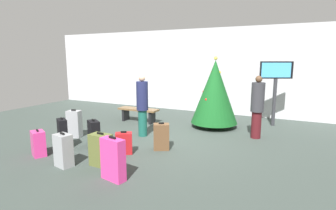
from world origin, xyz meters
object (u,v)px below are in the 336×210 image
object	(u,v)px
suitcase_0	(63,150)
suitcase_7	(63,134)
traveller_1	(257,106)
suitcase_1	(124,143)
flight_info_kiosk	(276,80)
waiting_bench	(138,112)
suitcase_3	(38,143)
holiday_tree	(215,92)
suitcase_8	(113,159)
suitcase_5	(94,133)
suitcase_4	(101,150)
suitcase_6	(74,124)
suitcase_2	(161,137)
traveller_0	(142,104)

from	to	relation	value
suitcase_0	suitcase_7	world-z (taller)	suitcase_7
traveller_1	suitcase_1	distance (m)	3.78
flight_info_kiosk	waiting_bench	bearing A→B (deg)	-160.22
traveller_1	suitcase_3	world-z (taller)	traveller_1
holiday_tree	suitcase_8	bearing A→B (deg)	-96.92
holiday_tree	suitcase_5	xyz separation A→B (m)	(-2.20, -3.20, -0.83)
suitcase_5	suitcase_4	bearing A→B (deg)	-42.53
suitcase_0	suitcase_8	size ratio (longest dim) A/B	0.88
suitcase_7	traveller_1	bearing A→B (deg)	35.85
holiday_tree	flight_info_kiosk	world-z (taller)	holiday_tree
waiting_bench	suitcase_6	size ratio (longest dim) A/B	1.81
traveller_1	suitcase_1	world-z (taller)	traveller_1
suitcase_2	suitcase_4	xyz separation A→B (m)	(-0.66, -1.44, 0.02)
suitcase_0	suitcase_4	world-z (taller)	suitcase_0
suitcase_4	suitcase_3	bearing A→B (deg)	-173.60
suitcase_0	suitcase_4	bearing A→B (deg)	29.61
suitcase_6	waiting_bench	bearing A→B (deg)	75.04
waiting_bench	suitcase_0	distance (m)	4.08
suitcase_5	traveller_0	bearing A→B (deg)	63.76
suitcase_3	suitcase_1	bearing A→B (deg)	29.92
flight_info_kiosk	suitcase_8	world-z (taller)	flight_info_kiosk
suitcase_8	suitcase_1	bearing A→B (deg)	117.30
waiting_bench	suitcase_3	world-z (taller)	suitcase_3
suitcase_2	suitcase_5	xyz separation A→B (m)	(-1.66, -0.52, 0.01)
holiday_tree	suitcase_7	xyz separation A→B (m)	(-2.77, -3.68, -0.78)
suitcase_2	suitcase_8	xyz separation A→B (m)	(-0.02, -1.87, 0.07)
waiting_bench	suitcase_2	bearing A→B (deg)	-46.90
suitcase_5	suitcase_6	bearing A→B (deg)	160.88
flight_info_kiosk	suitcase_6	world-z (taller)	flight_info_kiosk
suitcase_4	suitcase_7	distance (m)	1.64
suitcase_6	suitcase_7	bearing A→B (deg)	-61.74
waiting_bench	suitcase_3	distance (m)	3.83
holiday_tree	traveller_1	world-z (taller)	holiday_tree
holiday_tree	suitcase_7	distance (m)	4.67
suitcase_0	suitcase_5	bearing A→B (deg)	104.63
suitcase_2	suitcase_0	bearing A→B (deg)	-126.10
suitcase_0	suitcase_7	size ratio (longest dim) A/B	0.93
traveller_0	traveller_1	bearing A→B (deg)	22.60
suitcase_6	suitcase_8	xyz separation A→B (m)	(2.67, -1.70, 0.01)
suitcase_0	suitcase_3	world-z (taller)	suitcase_0
suitcase_0	suitcase_4	xyz separation A→B (m)	(0.66, 0.38, -0.01)
flight_info_kiosk	suitcase_6	bearing A→B (deg)	-141.58
traveller_1	suitcase_4	size ratio (longest dim) A/B	2.45
suitcase_8	suitcase_5	bearing A→B (deg)	140.74
traveller_1	suitcase_3	bearing A→B (deg)	-139.46
suitcase_0	suitcase_3	bearing A→B (deg)	169.21
traveller_1	suitcase_7	xyz separation A→B (m)	(-4.18, -3.02, -0.55)
suitcase_2	waiting_bench	bearing A→B (deg)	133.10
suitcase_2	suitcase_3	distance (m)	2.84
suitcase_0	suitcase_4	distance (m)	0.76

